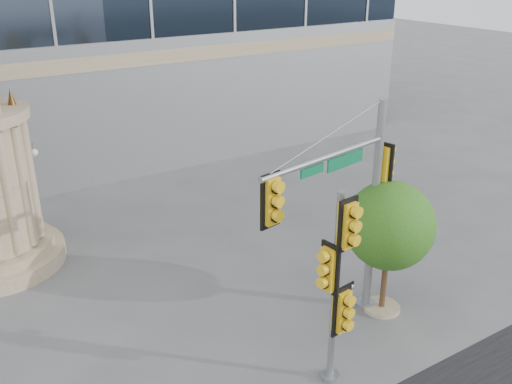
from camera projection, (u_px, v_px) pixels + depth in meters
ground at (312, 351)px, 14.43m from camera, size 120.00×120.00×0.00m
main_signal_pole at (350, 196)px, 14.18m from camera, size 4.61×1.30×6.00m
secondary_signal_pole at (338, 278)px, 12.33m from camera, size 0.86×0.63×4.79m
street_tree at (390, 228)px, 15.21m from camera, size 2.46×2.41×3.84m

